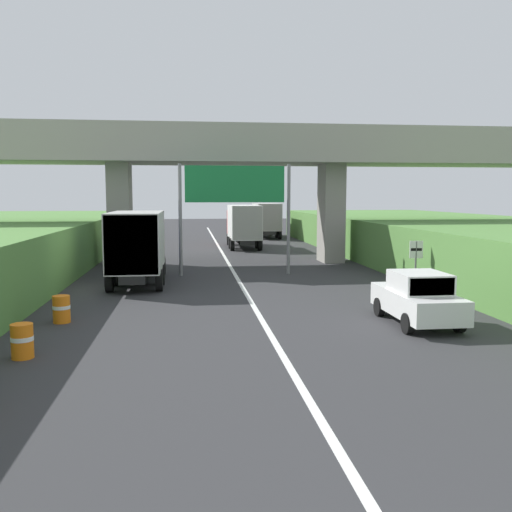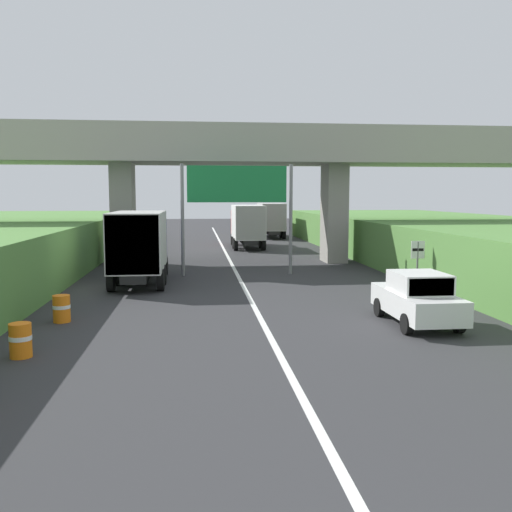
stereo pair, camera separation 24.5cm
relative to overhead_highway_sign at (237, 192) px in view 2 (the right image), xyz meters
The scene contains 10 objects.
lane_centre_stripe 4.50m from the overhead_highway_sign, 90.00° to the right, with size 0.20×91.59×0.01m, color white.
overpass_bridge 5.67m from the overhead_highway_sign, 90.00° to the left, with size 40.00×4.80×8.33m.
overhead_highway_sign is the anchor object (origin of this frame).
speed_limit_sign 9.98m from the overhead_highway_sign, 39.28° to the right, with size 0.60×0.08×2.23m.
truck_red 15.69m from the overhead_highway_sign, 82.89° to the left, with size 2.44×7.30×3.44m.
truck_yellow 26.81m from the overhead_highway_sign, 78.72° to the left, with size 2.44×7.30×3.44m.
truck_blue 5.87m from the overhead_highway_sign, 153.88° to the right, with size 2.44×7.30×3.44m.
car_white 13.45m from the overhead_highway_sign, 67.48° to the right, with size 1.86×4.10×1.72m.
construction_barrel_2 16.41m from the overhead_highway_sign, 114.86° to the right, with size 0.57×0.57×0.90m.
construction_barrel_3 12.93m from the overhead_highway_sign, 122.45° to the right, with size 0.57×0.57×0.90m.
Camera 2 is at (-2.14, -2.13, 4.17)m, focal length 38.92 mm.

